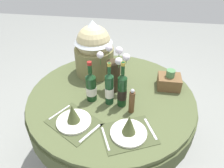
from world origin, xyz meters
TOP-DOWN VIEW (x-y plane):
  - ground at (0.00, 0.00)m, footprint 8.00×8.00m
  - dining_table at (0.00, 0.00)m, footprint 1.37×1.37m
  - place_setting_left at (-0.21, -0.35)m, footprint 0.43×0.40m
  - place_setting_right at (0.17, -0.39)m, footprint 0.42×0.37m
  - flower_vase at (0.01, 0.07)m, footprint 0.24×0.19m
  - wine_bottle_left at (-0.14, -0.08)m, footprint 0.08×0.08m
  - wine_bottle_centre at (0.10, -0.11)m, footprint 0.07×0.07m
  - wine_bottle_rear at (-0.00, -0.10)m, footprint 0.07×0.07m
  - pepper_mill at (0.17, -0.18)m, footprint 0.04×0.04m
  - gift_tub_back_left at (-0.20, 0.32)m, footprint 0.35×0.35m
  - woven_basket_side_right at (0.46, 0.17)m, footprint 0.19×0.16m

SIDE VIEW (x-z plane):
  - ground at x=0.00m, z-range 0.00..0.00m
  - dining_table at x=0.00m, z-range 0.23..0.97m
  - place_setting_left at x=-0.21m, z-range 0.70..0.86m
  - place_setting_right at x=0.17m, z-range 0.70..0.86m
  - woven_basket_side_right at x=0.46m, z-range 0.72..0.88m
  - pepper_mill at x=0.17m, z-range 0.73..0.94m
  - wine_bottle_left at x=-0.14m, z-range 0.69..1.03m
  - wine_bottle_rear at x=0.00m, z-range 0.70..1.05m
  - wine_bottle_centre at x=0.10m, z-range 0.69..1.06m
  - flower_vase at x=0.01m, z-range 0.72..1.11m
  - gift_tub_back_left at x=-0.20m, z-range 0.75..1.24m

